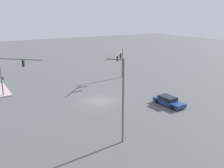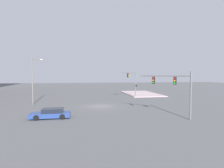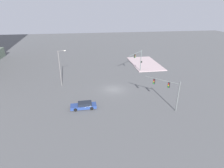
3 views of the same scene
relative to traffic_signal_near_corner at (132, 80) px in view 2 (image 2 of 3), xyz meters
name	(u,v)px [view 2 (image 2 of 3)]	position (x,y,z in m)	size (l,w,h in m)	color
ground_plane	(100,106)	(-10.19, 8.46, -4.22)	(186.45, 186.45, 0.00)	#525355
sidewalk_corner	(141,94)	(7.96, -4.69, -4.14)	(15.79, 8.43, 0.15)	#B49DA1
traffic_signal_near_corner	(132,80)	(0.00, 0.00, 0.00)	(5.19, 5.13, 6.13)	slate
traffic_signal_opposite_side	(174,85)	(-19.39, 0.20, -0.21)	(4.75, 4.69, 5.68)	#5B6060
streetlamp_curved_arm	(34,78)	(-6.17, 20.01, 0.55)	(1.40, 1.80, 8.31)	slate
sedan_car_approaching	(51,114)	(-17.42, 15.10, -3.64)	(1.91, 4.71, 1.21)	navy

